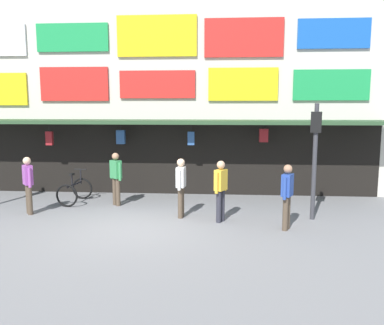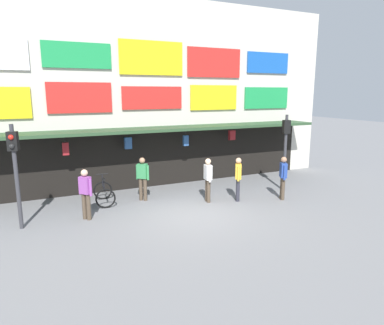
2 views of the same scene
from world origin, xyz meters
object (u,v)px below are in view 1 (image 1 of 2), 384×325
at_px(pedestrian_in_white, 116,176).
at_px(pedestrian_in_yellow, 221,188).
at_px(pedestrian_in_purple, 181,184).
at_px(traffic_light_far, 315,143).
at_px(pedestrian_in_black, 287,193).
at_px(bicycle_parked, 75,191).
at_px(pedestrian_in_red, 28,182).

height_order(pedestrian_in_white, pedestrian_in_yellow, same).
xyz_separation_m(pedestrian_in_white, pedestrian_in_purple, (2.18, -1.21, 0.00)).
bearing_deg(pedestrian_in_yellow, traffic_light_far, 9.78).
bearing_deg(traffic_light_far, pedestrian_in_black, -131.06).
xyz_separation_m(pedestrian_in_black, pedestrian_in_yellow, (-1.68, 0.57, 0.00)).
distance_m(pedestrian_in_black, pedestrian_in_purple, 2.94).
bearing_deg(pedestrian_in_white, pedestrian_in_purple, -29.02).
relative_size(pedestrian_in_yellow, pedestrian_in_purple, 1.00).
relative_size(bicycle_parked, pedestrian_in_black, 0.73).
bearing_deg(pedestrian_in_black, pedestrian_in_yellow, 161.20).
height_order(bicycle_parked, pedestrian_in_black, pedestrian_in_black).
height_order(traffic_light_far, pedestrian_in_purple, traffic_light_far).
xyz_separation_m(pedestrian_in_red, pedestrian_in_white, (2.27, 1.19, 0.00)).
xyz_separation_m(pedestrian_in_black, pedestrian_in_purple, (-2.79, 0.92, 0.00)).
xyz_separation_m(traffic_light_far, pedestrian_in_white, (-5.85, 1.12, -1.19)).
xyz_separation_m(bicycle_parked, pedestrian_in_black, (6.40, -2.37, 0.55)).
height_order(traffic_light_far, pedestrian_in_red, traffic_light_far).
bearing_deg(pedestrian_in_white, bicycle_parked, 170.76).
xyz_separation_m(traffic_light_far, pedestrian_in_purple, (-3.67, -0.09, -1.19)).
bearing_deg(traffic_light_far, pedestrian_in_white, 169.13).
xyz_separation_m(pedestrian_in_yellow, pedestrian_in_purple, (-1.11, 0.35, 0.00)).
bearing_deg(pedestrian_in_black, bicycle_parked, 159.71).
bearing_deg(pedestrian_in_white, traffic_light_far, -10.87).
relative_size(pedestrian_in_red, pedestrian_in_purple, 1.00).
bearing_deg(pedestrian_in_yellow, pedestrian_in_white, 154.59).
relative_size(pedestrian_in_white, pedestrian_in_black, 1.00).
bearing_deg(pedestrian_in_red, pedestrian_in_black, -7.46).
height_order(pedestrian_in_red, pedestrian_in_yellow, same).
bearing_deg(pedestrian_in_yellow, pedestrian_in_black, -18.80).
xyz_separation_m(traffic_light_far, bicycle_parked, (-7.28, 1.36, -1.75)).
bearing_deg(pedestrian_in_black, pedestrian_in_red, 172.54).
xyz_separation_m(bicycle_parked, pedestrian_in_red, (-0.84, -1.42, 0.55)).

